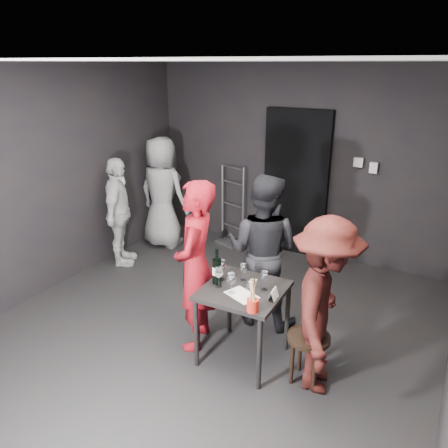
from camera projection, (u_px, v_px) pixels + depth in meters
The scene contains 25 objects.
floor at pixel (209, 331), 4.65m from camera, with size 4.50×5.00×0.02m, color black.
ceiling at pixel (205, 61), 3.71m from camera, with size 4.50×5.00×0.02m, color silver.
wall_back at pixel (298, 162), 6.23m from camera, with size 4.50×0.04×2.70m, color black.
wall_left at pixel (47, 182), 5.22m from camera, with size 0.04×5.00×2.70m, color black.
doorway at pixel (296, 184), 6.28m from camera, with size 0.95×0.10×2.10m, color black.
wallbox_upper at pixel (359, 162), 5.76m from camera, with size 0.12×0.06×0.12m, color #B7B7B2.
wallbox_lower at pixel (374, 168), 5.69m from camera, with size 0.10×0.06×0.14m, color #B7B7B2.
hand_truck at pixel (231, 229), 6.88m from camera, with size 0.41×0.34×1.22m.
tasting_table at pixel (243, 298), 4.02m from camera, with size 0.72×0.72×0.75m.
stool at pixel (308, 344), 3.80m from camera, with size 0.38×0.38×0.47m.
server_red at pixel (195, 256), 4.15m from camera, with size 0.70×0.46×1.93m, color maroon.
woman_black at pixel (263, 243), 4.56m from camera, with size 0.89×0.49×1.83m, color black.
man_maroon at pixel (324, 303), 3.62m from camera, with size 1.05×0.49×1.63m, color #3C1210.
bystander_cream at pixel (119, 212), 5.97m from camera, with size 0.90×0.43×1.53m, color silver.
bystander_grey at pixel (162, 186), 6.54m from camera, with size 0.92×0.50×1.89m, color gray.
tasting_mat at pixel (242, 295), 3.87m from camera, with size 0.28×0.19×0.00m, color white.
wine_glass_a at pixel (219, 276), 3.99m from camera, with size 0.08×0.08×0.21m, color white, non-canonical shape.
wine_glass_b at pixel (221, 269), 4.11m from camera, with size 0.08×0.08×0.22m, color white, non-canonical shape.
wine_glass_c at pixel (243, 271), 4.11m from camera, with size 0.07×0.07×0.18m, color white, non-canonical shape.
wine_glass_d at pixel (231, 282), 3.86m from camera, with size 0.08×0.08×0.22m, color white, non-canonical shape.
wine_glass_e at pixel (251, 289), 3.77m from camera, with size 0.07×0.07×0.19m, color white, non-canonical shape.
wine_glass_f at pixel (264, 280), 3.93m from camera, with size 0.08×0.08×0.20m, color white, non-canonical shape.
wine_bottle at pixel (217, 271), 4.03m from camera, with size 0.08×0.08×0.34m.
breadstick_cup at pixel (253, 296), 3.57m from camera, with size 0.10×0.10×0.31m.
reserved_card at pixel (272, 293), 3.80m from camera, with size 0.08×0.12×0.10m, color white, non-canonical shape.
Camera 1 is at (2.08, -3.38, 2.69)m, focal length 35.00 mm.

